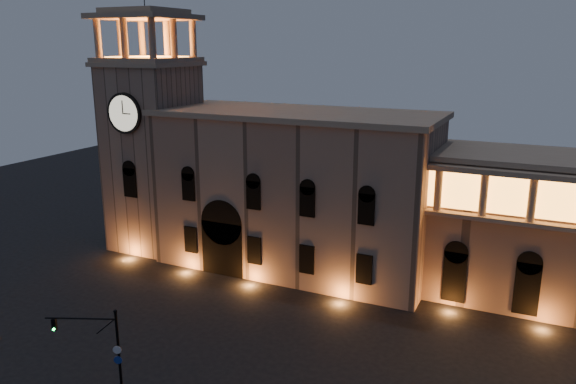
# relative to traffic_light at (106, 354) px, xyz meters

# --- Properties ---
(ground) EXTENTS (160.00, 160.00, 0.00)m
(ground) POSITION_rel_traffic_light_xyz_m (3.32, 6.68, -3.72)
(ground) COLOR black
(ground) RESTS_ON ground
(government_building) EXTENTS (30.80, 12.80, 17.60)m
(government_building) POSITION_rel_traffic_light_xyz_m (1.25, 28.61, 5.05)
(government_building) COLOR #91725E
(government_building) RESTS_ON ground
(clock_tower) EXTENTS (9.80, 9.80, 32.40)m
(clock_tower) POSITION_rel_traffic_light_xyz_m (-17.18, 27.66, 8.78)
(clock_tower) COLOR #91725E
(clock_tower) RESTS_ON ground
(traffic_light) EXTENTS (4.81, 2.24, 7.08)m
(traffic_light) POSITION_rel_traffic_light_xyz_m (0.00, 0.00, 0.00)
(traffic_light) COLOR black
(traffic_light) RESTS_ON ground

